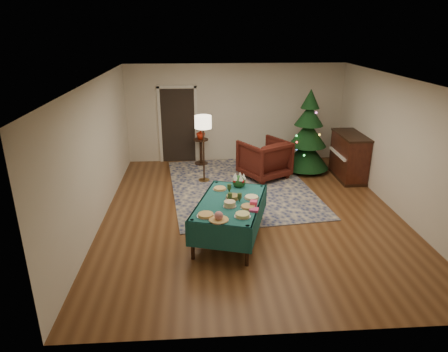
{
  "coord_description": "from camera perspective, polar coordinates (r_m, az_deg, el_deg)",
  "views": [
    {
      "loc": [
        -1.07,
        -7.44,
        3.64
      ],
      "look_at": [
        -0.58,
        -0.25,
        0.92
      ],
      "focal_mm": 32.0,
      "sensor_mm": 36.0,
      "label": 1
    }
  ],
  "objects": [
    {
      "name": "napkin_stack",
      "position": [
        6.74,
        4.31,
        -4.83
      ],
      "size": [
        0.18,
        0.18,
        0.04
      ],
      "primitive_type": "cube",
      "rotation": [
        0.0,
        0.0,
        -0.29
      ],
      "color": "#DE3D7D",
      "rests_on": "buffet_table"
    },
    {
      "name": "potted_plant",
      "position": [
        10.95,
        -3.35,
        5.89
      ],
      "size": [
        0.24,
        0.42,
        0.24
      ],
      "primitive_type": "imported",
      "color": "#B2210C",
      "rests_on": "side_table"
    },
    {
      "name": "christmas_tree",
      "position": [
        10.61,
        11.89,
        5.7
      ],
      "size": [
        1.47,
        1.47,
        2.17
      ],
      "color": "black",
      "rests_on": "ground"
    },
    {
      "name": "platter_6",
      "position": [
        7.21,
        3.96,
        -3.07
      ],
      "size": [
        0.27,
        0.27,
        0.04
      ],
      "color": "silver",
      "rests_on": "buffet_table"
    },
    {
      "name": "platter_3",
      "position": [
        6.86,
        0.82,
        -4.03
      ],
      "size": [
        0.23,
        0.23,
        0.1
      ],
      "color": "silver",
      "rests_on": "buffet_table"
    },
    {
      "name": "platter_5",
      "position": [
        7.17,
        1.26,
        -3.03
      ],
      "size": [
        0.27,
        0.27,
        0.07
      ],
      "color": "silver",
      "rests_on": "buffet_table"
    },
    {
      "name": "platter_7",
      "position": [
        7.57,
        -0.6,
        -1.82
      ],
      "size": [
        0.27,
        0.27,
        0.04
      ],
      "color": "silver",
      "rests_on": "buffet_table"
    },
    {
      "name": "platter_4",
      "position": [
        6.84,
        3.46,
        -4.4
      ],
      "size": [
        0.28,
        0.28,
        0.04
      ],
      "color": "silver",
      "rests_on": "buffet_table"
    },
    {
      "name": "platter_0",
      "position": [
        6.54,
        -2.63,
        -5.59
      ],
      "size": [
        0.3,
        0.3,
        0.05
      ],
      "color": "silver",
      "rests_on": "buffet_table"
    },
    {
      "name": "floor_lamp",
      "position": [
        9.56,
        -3.0,
        7.13
      ],
      "size": [
        0.4,
        0.4,
        1.65
      ],
      "color": "#A57F3F",
      "rests_on": "ground"
    },
    {
      "name": "gift_box",
      "position": [
        6.91,
        4.25,
        -3.91
      ],
      "size": [
        0.14,
        0.14,
        0.1
      ],
      "primitive_type": "cube",
      "rotation": [
        0.0,
        0.0,
        -0.29
      ],
      "color": "#F8457A",
      "rests_on": "buffet_table"
    },
    {
      "name": "goblet_2",
      "position": [
        7.02,
        0.85,
        -3.04
      ],
      "size": [
        0.08,
        0.08,
        0.17
      ],
      "color": "#2D471E",
      "rests_on": "buffet_table"
    },
    {
      "name": "platter_2",
      "position": [
        6.53,
        2.67,
        -5.59
      ],
      "size": [
        0.27,
        0.27,
        0.06
      ],
      "color": "silver",
      "rests_on": "buffet_table"
    },
    {
      "name": "armchair",
      "position": [
        10.1,
        5.78,
        2.7
      ],
      "size": [
        1.39,
        1.37,
        1.07
      ],
      "primitive_type": "imported",
      "rotation": [
        0.0,
        0.0,
        3.67
      ],
      "color": "#44150E",
      "rests_on": "ground"
    },
    {
      "name": "rug",
      "position": [
        9.61,
        2.3,
        -1.51
      ],
      "size": [
        3.64,
        4.52,
        0.02
      ],
      "primitive_type": "cube",
      "rotation": [
        0.0,
        0.0,
        0.11
      ],
      "color": "#152050",
      "rests_on": "ground"
    },
    {
      "name": "goblet_1",
      "position": [
        7.01,
        2.24,
        -3.1
      ],
      "size": [
        0.08,
        0.08,
        0.17
      ],
      "color": "#2D471E",
      "rests_on": "buffet_table"
    },
    {
      "name": "room_shell",
      "position": [
        7.86,
        4.08,
        3.71
      ],
      "size": [
        7.0,
        7.0,
        7.0
      ],
      "color": "#593319",
      "rests_on": "ground"
    },
    {
      "name": "centerpiece",
      "position": [
        7.68,
        2.16,
        -0.62
      ],
      "size": [
        0.26,
        0.26,
        0.3
      ],
      "color": "#1E4C1E",
      "rests_on": "buffet_table"
    },
    {
      "name": "buffet_table",
      "position": [
        7.14,
        0.88,
        -4.68
      ],
      "size": [
        1.57,
        2.09,
        0.72
      ],
      "color": "black",
      "rests_on": "ground"
    },
    {
      "name": "piano",
      "position": [
        10.47,
        17.41,
        2.63
      ],
      "size": [
        0.63,
        1.32,
        1.14
      ],
      "color": "black",
      "rests_on": "ground"
    },
    {
      "name": "platter_1",
      "position": [
        6.39,
        -0.76,
        -5.86
      ],
      "size": [
        0.32,
        0.32,
        0.16
      ],
      "color": "silver",
      "rests_on": "buffet_table"
    },
    {
      "name": "goblet_0",
      "position": [
        7.4,
        0.76,
        -1.78
      ],
      "size": [
        0.08,
        0.08,
        0.17
      ],
      "color": "#2D471E",
      "rests_on": "buffet_table"
    },
    {
      "name": "side_table",
      "position": [
        11.09,
        -3.3,
        3.43
      ],
      "size": [
        0.41,
        0.41,
        0.73
      ],
      "color": "black",
      "rests_on": "ground"
    },
    {
      "name": "doorway",
      "position": [
        11.23,
        -6.59,
        7.48
      ],
      "size": [
        1.08,
        0.04,
        2.16
      ],
      "color": "black",
      "rests_on": "ground"
    }
  ]
}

